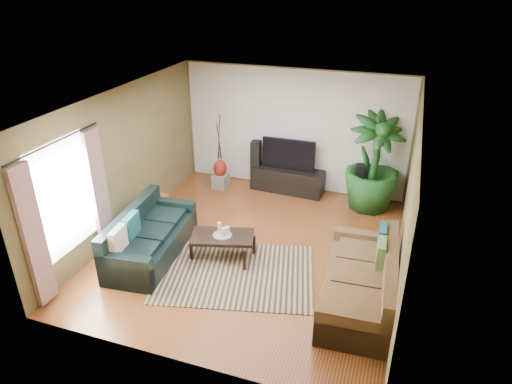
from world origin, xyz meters
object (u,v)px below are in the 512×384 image
at_px(sofa_right, 360,278).
at_px(television, 289,154).
at_px(coffee_table, 223,246).
at_px(pedestal, 221,181).
at_px(tv_stand, 288,180).
at_px(vase, 220,168).
at_px(sofa_left, 151,234).
at_px(speaker_right, 358,187).
at_px(side_table, 154,207).
at_px(speaker_left, 256,164).
at_px(potted_plant, 373,163).

relative_size(sofa_right, television, 1.89).
bearing_deg(coffee_table, pedestal, 97.74).
relative_size(coffee_table, tv_stand, 0.66).
xyz_separation_m(coffee_table, pedestal, (-1.13, 2.56, -0.05)).
bearing_deg(tv_stand, television, 0.00).
bearing_deg(television, vase, -167.80).
bearing_deg(sofa_left, speaker_right, -52.46).
height_order(sofa_right, tv_stand, sofa_right).
xyz_separation_m(sofa_right, coffee_table, (-2.37, 0.43, -0.21)).
xyz_separation_m(tv_stand, side_table, (-2.22, -2.03, -0.03)).
height_order(speaker_left, potted_plant, potted_plant).
relative_size(speaker_right, pedestal, 2.96).
distance_m(potted_plant, vase, 3.36).
bearing_deg(pedestal, television, 12.20).
distance_m(coffee_table, tv_stand, 2.91).
distance_m(sofa_right, television, 3.90).
relative_size(tv_stand, speaker_left, 1.45).
relative_size(coffee_table, potted_plant, 0.53).
xyz_separation_m(coffee_table, side_table, (-1.84, 0.86, 0.02)).
distance_m(speaker_left, speaker_right, 2.34).
relative_size(potted_plant, pedestal, 6.15).
height_order(tv_stand, pedestal, tv_stand).
height_order(sofa_left, vase, sofa_left).
xyz_separation_m(television, speaker_right, (1.58, -0.29, -0.40)).
bearing_deg(potted_plant, sofa_right, -86.54).
distance_m(sofa_left, sofa_right, 3.56).
bearing_deg(vase, side_table, -112.81).
distance_m(sofa_right, tv_stand, 3.87).
xyz_separation_m(speaker_right, vase, (-3.08, -0.03, -0.01)).
height_order(pedestal, vase, vase).
relative_size(sofa_right, speaker_left, 2.01).
bearing_deg(sofa_right, vase, -133.54).
xyz_separation_m(tv_stand, television, (0.00, 0.00, 0.62)).
height_order(speaker_right, pedestal, speaker_right).
distance_m(sofa_right, pedestal, 4.61).
relative_size(sofa_right, pedestal, 6.84).
height_order(potted_plant, side_table, potted_plant).
bearing_deg(vase, sofa_right, -40.50).
bearing_deg(potted_plant, television, 173.71).
height_order(sofa_right, speaker_left, speaker_left).
bearing_deg(vase, television, 12.20).
bearing_deg(sofa_right, side_table, -109.94).
height_order(sofa_left, side_table, sofa_left).
bearing_deg(television, speaker_right, -10.47).
relative_size(coffee_table, vase, 2.53).
height_order(potted_plant, vase, potted_plant).
xyz_separation_m(television, speaker_left, (-0.75, -0.02, -0.33)).
height_order(sofa_right, speaker_right, speaker_right).
relative_size(television, pedestal, 3.62).
distance_m(coffee_table, pedestal, 2.80).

